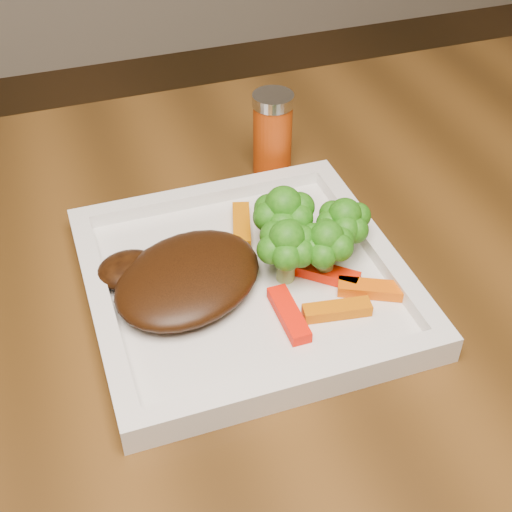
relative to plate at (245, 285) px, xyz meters
name	(u,v)px	position (x,y,z in m)	size (l,w,h in m)	color
plate	(245,285)	(0.00, 0.00, 0.00)	(0.27, 0.27, 0.01)	white
steak	(188,278)	(-0.05, 0.00, 0.02)	(0.14, 0.11, 0.03)	black
broccoli_0	(283,219)	(0.05, 0.03, 0.04)	(0.06, 0.06, 0.07)	#136F12
broccoli_1	(344,226)	(0.09, 0.01, 0.04)	(0.06, 0.06, 0.06)	#116A12
broccoli_2	(326,250)	(0.07, -0.02, 0.04)	(0.05, 0.05, 0.06)	#315E0F
broccoli_3	(286,252)	(0.03, -0.01, 0.04)	(0.06, 0.06, 0.06)	#297213
carrot_0	(337,310)	(0.06, -0.07, 0.01)	(0.06, 0.02, 0.01)	#C75E03
carrot_1	(375,289)	(0.10, -0.05, 0.01)	(0.06, 0.02, 0.01)	#DD5603
carrot_2	(289,314)	(0.02, -0.06, 0.01)	(0.06, 0.02, 0.01)	#FA1504
carrot_4	(242,225)	(0.02, 0.07, 0.01)	(0.06, 0.02, 0.01)	#C86803
carrot_5	(325,273)	(0.07, -0.02, 0.01)	(0.06, 0.02, 0.01)	#F21D03
spice_shaker	(272,134)	(0.09, 0.17, 0.04)	(0.04, 0.04, 0.09)	#AA3709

